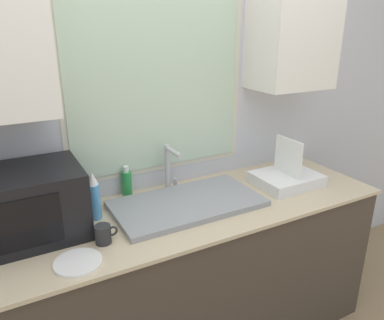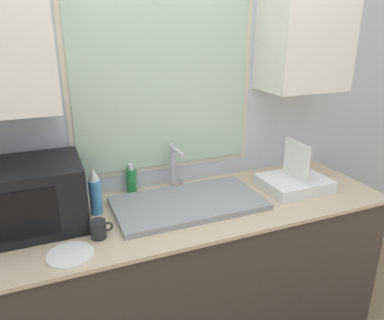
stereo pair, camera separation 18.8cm
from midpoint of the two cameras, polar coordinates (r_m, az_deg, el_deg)
name	(u,v)px [view 2 (the right image)]	position (r m, az deg, el deg)	size (l,w,h in m)	color
countertop	(188,277)	(2.25, 1.82, -17.51)	(2.23, 0.71, 0.90)	#42382D
wall_back	(165,105)	(2.14, -1.60, 8.41)	(6.00, 0.38, 2.60)	silver
sink_basin	(188,203)	(2.03, 2.09, -6.63)	(0.79, 0.43, 0.03)	gray
faucet	(174,164)	(2.15, -0.21, -0.62)	(0.08, 0.19, 0.27)	#B7B7BC
microwave	(26,196)	(1.89, -21.39, -5.26)	(0.52, 0.40, 0.32)	black
dish_rack	(294,182)	(2.32, 17.57, -3.22)	(0.38, 0.30, 0.29)	white
spray_bottle	(95,192)	(1.94, -11.90, -4.88)	(0.06, 0.06, 0.25)	#4C99D8
soap_bottle	(132,180)	(2.17, -6.77, -3.08)	(0.06, 0.06, 0.18)	#268C3F
mug_near_sink	(99,229)	(1.76, -11.06, -10.39)	(0.10, 0.07, 0.09)	#262628
small_plate	(70,255)	(1.68, -14.97, -13.89)	(0.20, 0.20, 0.01)	white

